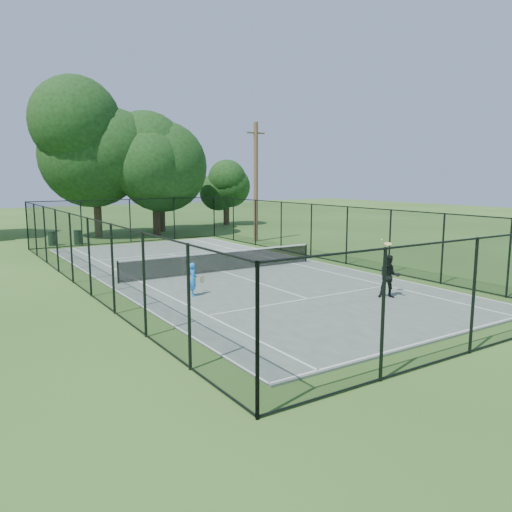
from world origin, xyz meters
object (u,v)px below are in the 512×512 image
trash_bin_right (78,237)px  player_blue (193,279)px  tennis_net (223,261)px  player_black (389,276)px  utility_pole (256,182)px  trash_bin_left (53,238)px

trash_bin_right → player_blue: 17.67m
tennis_net → player_black: player_black is taller
player_blue → trash_bin_right: bearing=89.9°
tennis_net → trash_bin_right: tennis_net is taller
utility_pole → player_blue: bearing=-130.9°
tennis_net → trash_bin_left: tennis_net is taller
trash_bin_right → player_black: player_black is taller
trash_bin_right → utility_pole: bearing=-24.5°
player_blue → player_black: player_black is taller
player_black → trash_bin_right: bearing=105.1°
player_black → utility_pole: bearing=73.3°
trash_bin_left → utility_pole: 14.07m
trash_bin_right → trash_bin_left: bearing=168.5°
utility_pole → player_black: (-5.05, -16.87, -3.29)m
trash_bin_left → player_blue: player_blue is taller
trash_bin_left → player_black: (7.46, -22.18, 0.38)m
trash_bin_left → trash_bin_right: trash_bin_right is taller
trash_bin_left → trash_bin_right: 1.59m
tennis_net → player_black: size_ratio=4.79×
trash_bin_right → player_blue: size_ratio=0.77×
trash_bin_left → player_black: size_ratio=0.45×
trash_bin_left → player_blue: bearing=-85.1°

